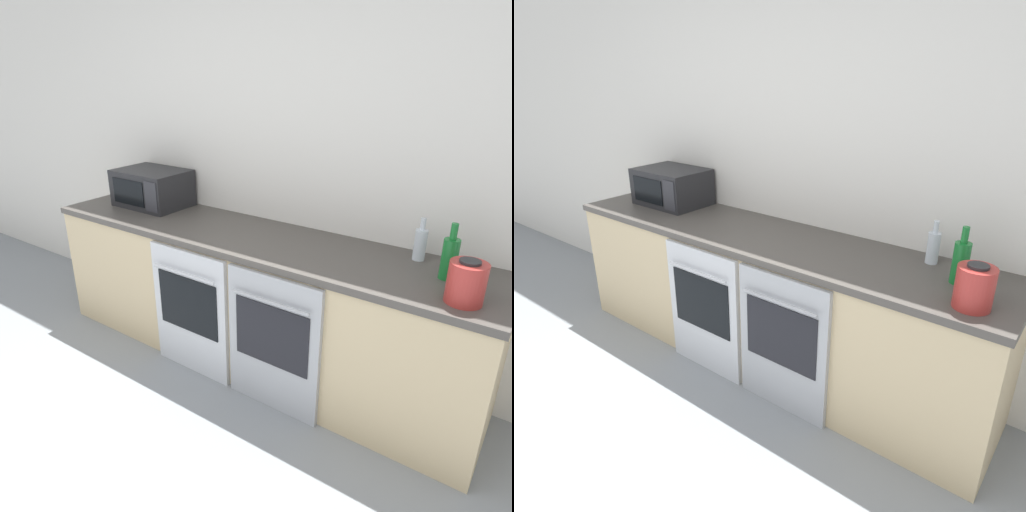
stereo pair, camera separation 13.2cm
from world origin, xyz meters
The scene contains 8 objects.
wall_back centered at (0.00, 2.31, 1.30)m, with size 10.00×0.06×2.60m.
counter_back centered at (0.00, 1.96, 0.44)m, with size 2.94×0.66×0.89m.
oven_left centered at (-0.23, 1.62, 0.43)m, with size 0.58×0.06×0.84m.
oven_right centered at (0.38, 1.62, 0.43)m, with size 0.58×0.06×0.84m.
microwave centered at (-0.96, 2.07, 1.02)m, with size 0.51×0.38×0.26m.
bottle_clear centered at (0.95, 2.15, 0.98)m, with size 0.06×0.06×0.23m.
bottle_green centered at (1.14, 2.00, 1.00)m, with size 0.08×0.08×0.28m.
kettle centered at (1.26, 1.79, 0.98)m, with size 0.16×0.16×0.20m.
Camera 1 is at (1.52, -0.17, 1.84)m, focal length 32.00 mm.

